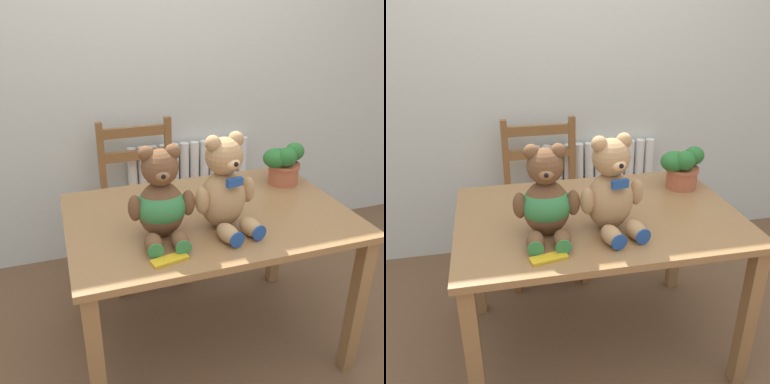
{
  "view_description": "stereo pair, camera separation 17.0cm",
  "coord_description": "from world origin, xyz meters",
  "views": [
    {
      "loc": [
        -0.61,
        -1.17,
        1.61
      ],
      "look_at": [
        -0.12,
        0.3,
        0.91
      ],
      "focal_mm": 40.0,
      "sensor_mm": 36.0,
      "label": 1
    },
    {
      "loc": [
        -0.44,
        -1.21,
        1.61
      ],
      "look_at": [
        -0.12,
        0.3,
        0.91
      ],
      "focal_mm": 40.0,
      "sensor_mm": 36.0,
      "label": 2
    }
  ],
  "objects": [
    {
      "name": "wall_back",
      "position": [
        0.0,
        1.47,
        1.3
      ],
      "size": [
        8.0,
        0.04,
        2.6
      ],
      "primitive_type": "cube",
      "color": "silver",
      "rests_on": "ground_plane"
    },
    {
      "name": "radiator",
      "position": [
        0.23,
        1.4,
        0.34
      ],
      "size": [
        0.85,
        0.1,
        0.75
      ],
      "color": "white",
      "rests_on": "ground_plane"
    },
    {
      "name": "dining_table",
      "position": [
        0.0,
        0.42,
        0.63
      ],
      "size": [
        1.25,
        0.84,
        0.74
      ],
      "color": "olive",
      "rests_on": "ground_plane"
    },
    {
      "name": "wooden_chair_behind",
      "position": [
        -0.15,
        1.18,
        0.47
      ],
      "size": [
        0.46,
        0.44,
        0.95
      ],
      "rotation": [
        0.0,
        0.0,
        3.14
      ],
      "color": "brown",
      "rests_on": "ground_plane"
    },
    {
      "name": "teddy_bear_left",
      "position": [
        -0.25,
        0.29,
        0.89
      ],
      "size": [
        0.27,
        0.28,
        0.38
      ],
      "rotation": [
        0.0,
        0.0,
        3.05
      ],
      "color": "brown",
      "rests_on": "dining_table"
    },
    {
      "name": "teddy_bear_right",
      "position": [
        0.02,
        0.29,
        0.91
      ],
      "size": [
        0.28,
        0.3,
        0.4
      ],
      "rotation": [
        0.0,
        0.0,
        3.33
      ],
      "color": "tan",
      "rests_on": "dining_table"
    },
    {
      "name": "potted_plant",
      "position": [
        0.48,
        0.62,
        0.85
      ],
      "size": [
        0.23,
        0.18,
        0.21
      ],
      "color": "#B25B3D",
      "rests_on": "dining_table"
    },
    {
      "name": "chocolate_bar",
      "position": [
        -0.27,
        0.11,
        0.75
      ],
      "size": [
        0.15,
        0.08,
        0.01
      ],
      "primitive_type": "cube",
      "rotation": [
        0.0,
        0.0,
        0.19
      ],
      "color": "gold",
      "rests_on": "dining_table"
    }
  ]
}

